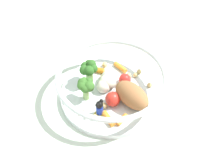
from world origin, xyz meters
TOP-DOWN VIEW (x-y plane):
  - ground_plane at (0.00, 0.00)m, footprint 2.40×2.40m
  - food_container at (-0.01, 0.00)m, footprint 0.21×0.21m

SIDE VIEW (x-z plane):
  - ground_plane at x=0.00m, z-range 0.00..0.00m
  - food_container at x=-0.01m, z-range 0.00..0.06m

